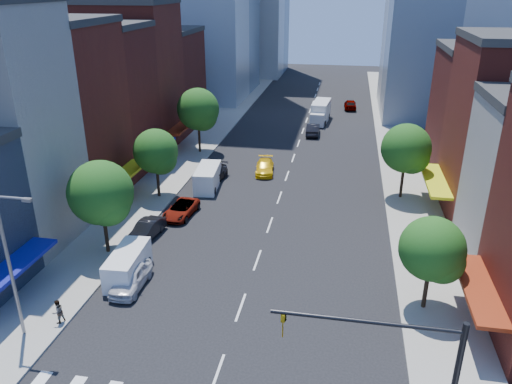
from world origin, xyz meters
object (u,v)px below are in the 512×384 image
Objects in this scene: pedestrian_far at (58,312)px; taxi at (265,167)px; traffic_car_far at (350,104)px; box_truck at (320,112)px; parked_car_second at (146,230)px; traffic_car_oncoming at (313,129)px; parked_car_third at (181,209)px; cargo_van_far at (207,178)px; parked_car_rear at (212,175)px; cargo_van_near at (127,266)px; parked_car_front at (131,278)px.

taxi is at bearing -170.84° from pedestrian_far.
traffic_car_far is 0.62× the size of box_truck.
parked_car_second is 0.89× the size of traffic_car_oncoming.
parked_car_third is 46.30m from traffic_car_far.
cargo_van_far is 39.74m from traffic_car_far.
cargo_van_near reaches higher than parked_car_rear.
parked_car_front is 11.47m from parked_car_third.
parked_car_third is at bearing -86.84° from parked_car_rear.
parked_car_second is 2.78× the size of pedestrian_far.
parked_car_rear is 0.69× the size of box_truck.
cargo_van_near is (0.99, -5.94, 0.31)m from parked_car_second.
pedestrian_far is at bearing -99.15° from box_truck.
pedestrian_far is at bearing -93.16° from parked_car_third.
taxi is 0.62× the size of box_truck.
parked_car_third is at bearing 83.98° from cargo_van_near.
parked_car_third is (1.45, 4.49, -0.07)m from parked_car_second.
pedestrian_far is (-12.00, -43.92, 0.13)m from traffic_car_oncoming.
traffic_car_oncoming is at bearing 70.91° from traffic_car_far.
parked_car_third is 0.95× the size of traffic_car_oncoming.
cargo_van_near is 0.93× the size of cargo_van_far.
cargo_van_far is at bearing 67.38° from traffic_car_far.
parked_car_third is 16.21m from pedestrian_far.
cargo_van_far is 1.10× the size of traffic_car_oncoming.
box_truck reaches higher than parked_car_rear.
parked_car_front is at bearing 73.47° from traffic_car_far.
cargo_van_near is at bearing -174.62° from pedestrian_far.
parked_car_front is at bearing -96.40° from cargo_van_far.
traffic_car_far is at bearing 71.18° from cargo_van_near.
parked_car_second is 13.19m from parked_car_rear.
parked_car_rear is 1.12× the size of taxi.
cargo_van_far reaches higher than traffic_car_far.
taxi is (5.53, 12.09, 0.04)m from parked_car_third.
traffic_car_far is 9.90m from box_truck.
parked_car_front is 0.96× the size of taxi.
parked_car_third is at bearing -101.40° from box_truck.
cargo_van_far reaches higher than cargo_van_near.
parked_car_second is 17.99m from taxi.
box_truck is at bearing 79.51° from parked_car_third.
cargo_van_far is (0.31, 18.22, 0.32)m from parked_car_front.
cargo_van_near is 46.76m from box_truck.
taxi is (5.27, 23.56, -0.08)m from parked_car_front.
taxi is (6.97, 16.58, -0.03)m from parked_car_second.
box_truck reaches higher than pedestrian_far.
cargo_van_far is at bearing -82.74° from parked_car_rear.
taxi is 29.23m from pedestrian_far.
parked_car_third is 36.55m from box_truck.
traffic_car_far is (14.90, 54.42, -0.22)m from cargo_van_near.
box_truck is at bearing -95.69° from traffic_car_oncoming.
parked_car_third is 0.98× the size of traffic_car_far.
parked_car_front is at bearing -83.18° from parked_car_third.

